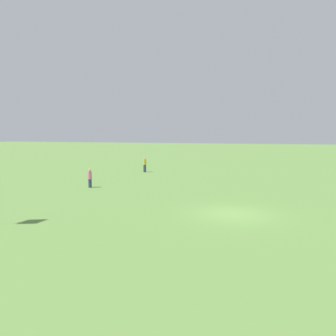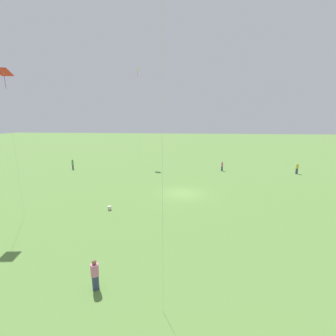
% 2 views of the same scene
% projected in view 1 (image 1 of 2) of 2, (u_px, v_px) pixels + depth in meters
% --- Properties ---
extents(ground_plane, '(240.00, 240.00, 0.00)m').
position_uv_depth(ground_plane, '(233.00, 214.00, 19.75)').
color(ground_plane, '#5B843D').
extents(person_0, '(0.57, 0.57, 1.75)m').
position_uv_depth(person_0, '(145.00, 165.00, 40.20)').
color(person_0, '#333D5B').
rests_on(person_0, ground_plane).
extents(person_1, '(0.46, 0.46, 1.68)m').
position_uv_depth(person_1, '(90.00, 178.00, 29.05)').
color(person_1, '#333D5B').
rests_on(person_1, ground_plane).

